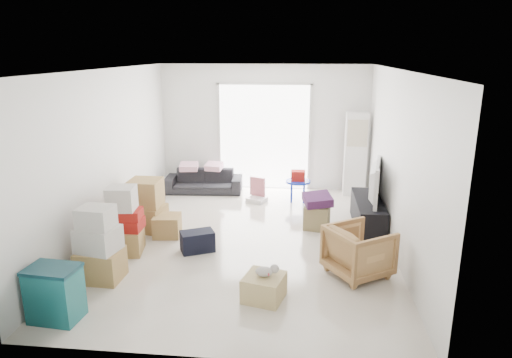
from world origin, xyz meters
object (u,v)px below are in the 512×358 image
Objects in this scene: television at (369,196)px; ac_tower at (355,154)px; armchair at (359,249)px; storage_bins at (55,293)px; tv_console at (368,214)px; sofa at (204,178)px; wood_crate at (264,287)px; ottoman at (317,217)px; kids_table at (298,180)px.

ac_tower is at bearing 11.97° from television.
storage_bins is (-3.54, -1.45, -0.06)m from armchair.
sofa reaches higher than tv_console.
armchair is (-0.36, -1.80, -0.19)m from television.
television reaches higher than wood_crate.
tv_console is 1.84m from armchair.
ottoman is (-0.52, 1.67, -0.18)m from armchair.
storage_bins is (-3.90, -3.25, 0.08)m from tv_console.
ac_tower is 2.00m from tv_console.
armchair reaches higher than storage_bins.
kids_table is (2.04, -0.43, 0.13)m from sofa.
storage_bins is at bearing 140.26° from television.
wood_crate is at bearing 88.60° from armchair.
sofa is 4.63m from wood_crate.
television is at bearing -88.49° from ac_tower.
armchair reaches higher than television.
ac_tower is 3.27m from sofa.
sofa is 3.99× the size of ottoman.
armchair is 1.20× the size of kids_table.
wood_crate is at bearing 158.72° from television.
wood_crate is (-1.59, -2.56, -0.09)m from tv_console.
tv_console is (0.05, -1.90, -0.63)m from ac_tower.
storage_bins is 1.39× the size of wood_crate.
armchair reaches higher than sofa.
sofa is 2.15× the size of armchair.
television is at bearing -44.79° from armchair.
armchair is at bearing 22.29° from storage_bins.
ac_tower is 2.70× the size of storage_bins.
tv_console is at bearing -88.49° from ac_tower.
sofa is at bearing 141.79° from ottoman.
armchair is at bearing -101.37° from tv_console.
tv_console is at bearing 8.67° from ottoman.
wood_crate is at bearing -72.52° from sofa.
tv_console is 3.21× the size of wood_crate.
storage_bins is at bearing -120.31° from kids_table.
sofa is at bearing 82.77° from storage_bins.
ottoman is at bearing 73.76° from wood_crate.
television reaches higher than ottoman.
tv_console is 2.30× the size of storage_bins.
kids_table is (-0.87, 3.12, 0.07)m from armchair.
sofa is (-3.22, -0.15, -0.55)m from ac_tower.
ac_tower is 1.17× the size of tv_console.
sofa is 3.53× the size of wood_crate.
armchair is at bearing -72.77° from ottoman.
armchair is 1.18× the size of storage_bins.
armchair is 1.65× the size of wood_crate.
ottoman is (3.02, 3.12, -0.12)m from storage_bins.
tv_console reaches higher than wood_crate.
armchair is at bearing 32.01° from wood_crate.
armchair is 3.24m from kids_table.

